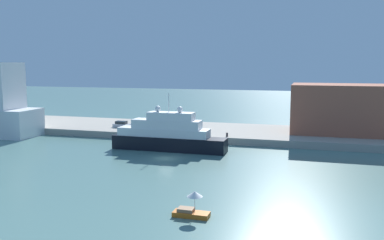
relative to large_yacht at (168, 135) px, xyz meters
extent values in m
plane|color=slate|center=(2.21, -7.16, -3.06)|extent=(400.00, 400.00, 0.00)
cube|color=gray|center=(2.21, 19.90, -2.29)|extent=(110.00, 22.13, 1.54)
cube|color=black|center=(0.29, 0.00, -1.66)|extent=(23.22, 4.17, 2.80)
cube|color=white|center=(-0.87, 0.00, 0.56)|extent=(18.58, 3.84, 1.64)
cube|color=white|center=(-0.17, 0.00, 2.24)|extent=(13.93, 3.50, 1.72)
cube|color=white|center=(0.76, 0.00, 3.88)|extent=(9.29, 3.17, 1.55)
cylinder|color=silver|center=(0.29, 0.00, 6.54)|extent=(0.16, 0.16, 3.77)
sphere|color=white|center=(2.62, 0.00, 5.25)|extent=(1.20, 1.20, 1.20)
sphere|color=white|center=(-2.03, 0.00, 5.25)|extent=(1.20, 1.20, 1.20)
cube|color=#C66019|center=(15.05, -33.89, -2.77)|extent=(4.16, 1.64, 0.57)
cube|color=#8C6647|center=(14.42, -33.89, -2.29)|extent=(1.83, 1.31, 0.40)
cylinder|color=#B2B2B2|center=(15.46, -33.89, -1.57)|extent=(0.06, 0.06, 1.84)
cone|color=white|center=(15.46, -33.89, -0.34)|extent=(1.79, 1.79, 0.63)
cube|color=#93513D|center=(33.74, 22.08, 4.02)|extent=(21.67, 12.57, 11.07)
cube|color=silver|center=(-17.91, 16.29, -1.12)|extent=(4.47, 1.89, 0.79)
cube|color=#262D33|center=(-18.14, 16.29, -0.37)|extent=(2.68, 1.70, 0.69)
cylinder|color=maroon|center=(-14.87, 17.76, -0.76)|extent=(0.36, 0.36, 1.50)
sphere|color=tan|center=(-14.87, 17.76, 0.10)|extent=(0.24, 0.24, 0.24)
cylinder|color=black|center=(10.00, 10.25, -1.08)|extent=(0.44, 0.44, 0.87)
camera|label=1|loc=(28.09, -77.64, 14.26)|focal=39.15mm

